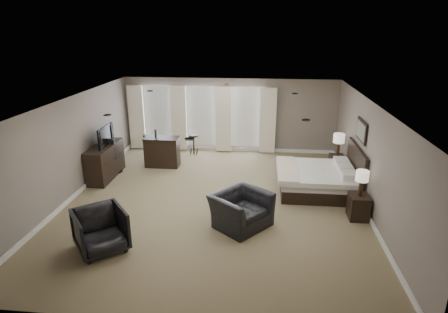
# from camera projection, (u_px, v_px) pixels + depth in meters

# --- Properties ---
(room) EXTENTS (7.60, 8.60, 2.64)m
(room) POSITION_uv_depth(u_px,v_px,m) (214.00, 154.00, 9.27)
(room) COLOR #786B4C
(room) RESTS_ON ground
(window_bay) EXTENTS (5.25, 0.20, 2.30)m
(window_bay) POSITION_uv_depth(u_px,v_px,m) (201.00, 118.00, 13.26)
(window_bay) COLOR silver
(window_bay) RESTS_ON room
(bed) EXTENTS (2.04, 1.95, 1.30)m
(bed) POSITION_uv_depth(u_px,v_px,m) (313.00, 169.00, 10.10)
(bed) COLOR silver
(bed) RESTS_ON ground
(nightstand_near) EXTENTS (0.43, 0.53, 0.58)m
(nightstand_near) POSITION_uv_depth(u_px,v_px,m) (358.00, 207.00, 8.78)
(nightstand_near) COLOR black
(nightstand_near) RESTS_ON ground
(nightstand_far) EXTENTS (0.42, 0.51, 0.56)m
(nightstand_far) POSITION_uv_depth(u_px,v_px,m) (336.00, 164.00, 11.50)
(nightstand_far) COLOR black
(nightstand_far) RESTS_ON ground
(lamp_near) EXTENTS (0.30, 0.30, 0.61)m
(lamp_near) POSITION_uv_depth(u_px,v_px,m) (361.00, 183.00, 8.58)
(lamp_near) COLOR beige
(lamp_near) RESTS_ON nightstand_near
(lamp_far) EXTENTS (0.33, 0.33, 0.69)m
(lamp_far) POSITION_uv_depth(u_px,v_px,m) (338.00, 145.00, 11.29)
(lamp_far) COLOR beige
(lamp_far) RESTS_ON nightstand_far
(wall_art) EXTENTS (0.04, 0.96, 0.56)m
(wall_art) POSITION_uv_depth(u_px,v_px,m) (361.00, 131.00, 9.63)
(wall_art) COLOR slate
(wall_art) RESTS_ON room
(dresser) EXTENTS (0.55, 1.70, 0.99)m
(dresser) POSITION_uv_depth(u_px,v_px,m) (105.00, 161.00, 11.11)
(dresser) COLOR black
(dresser) RESTS_ON ground
(tv) EXTENTS (0.59, 1.03, 0.13)m
(tv) POSITION_uv_depth(u_px,v_px,m) (103.00, 143.00, 10.92)
(tv) COLOR black
(tv) RESTS_ON dresser
(armchair_near) EXTENTS (1.37, 1.42, 1.05)m
(armchair_near) POSITION_uv_depth(u_px,v_px,m) (241.00, 204.00, 8.37)
(armchair_near) COLOR black
(armchair_near) RESTS_ON ground
(armchair_far) EXTENTS (1.28, 1.27, 0.96)m
(armchair_far) POSITION_uv_depth(u_px,v_px,m) (100.00, 228.00, 7.46)
(armchair_far) COLOR black
(armchair_far) RESTS_ON ground
(bar_counter) EXTENTS (1.11, 0.58, 0.97)m
(bar_counter) POSITION_uv_depth(u_px,v_px,m) (162.00, 152.00, 11.99)
(bar_counter) COLOR black
(bar_counter) RESTS_ON ground
(bar_stool_left) EXTENTS (0.44, 0.44, 0.72)m
(bar_stool_left) POSITION_uv_depth(u_px,v_px,m) (148.00, 145.00, 13.14)
(bar_stool_left) COLOR black
(bar_stool_left) RESTS_ON ground
(bar_stool_right) EXTENTS (0.43, 0.43, 0.72)m
(bar_stool_right) POSITION_uv_depth(u_px,v_px,m) (194.00, 145.00, 13.13)
(bar_stool_right) COLOR black
(bar_stool_right) RESTS_ON ground
(desk_chair) EXTENTS (0.60, 0.60, 1.16)m
(desk_chair) POSITION_uv_depth(u_px,v_px,m) (111.00, 154.00, 11.45)
(desk_chair) COLOR black
(desk_chair) RESTS_ON ground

